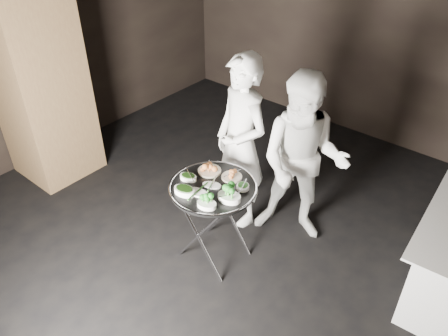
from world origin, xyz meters
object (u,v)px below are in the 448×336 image
Objects in this scene: tray_stand at (214,219)px; waiter_left at (241,144)px; serving_tray at (213,187)px; waiter_right at (303,162)px.

tray_stand is 0.45× the size of waiter_left.
waiter_right reaches higher than serving_tray.
tray_stand is 0.98m from waiter_right.
waiter_left is 1.04× the size of waiter_right.
waiter_left is at bearing 105.85° from tray_stand.
waiter_right is at bearing 32.47° from waiter_left.
tray_stand is at bearing -141.65° from waiter_right.
waiter_left is 0.62m from waiter_right.
waiter_left reaches higher than serving_tray.
waiter_right is (0.42, 0.78, 0.04)m from serving_tray.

